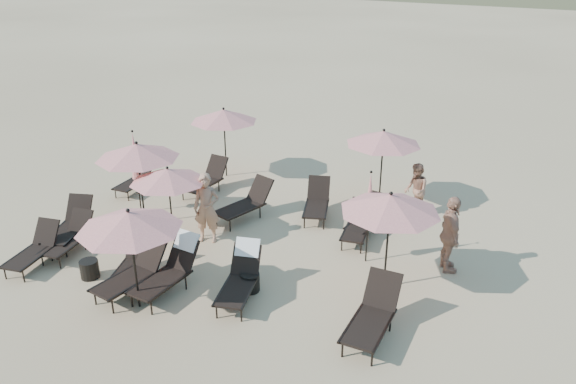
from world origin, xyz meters
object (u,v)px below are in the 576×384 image
at_px(lounger_4, 241,275).
at_px(umbrella_open_0, 137,151).
at_px(lounger_5, 373,314).
at_px(umbrella_open_1, 168,175).
at_px(side_table_1, 250,282).
at_px(lounger_0, 70,224).
at_px(umbrella_closed_0, 369,199).
at_px(lounger_12, 133,272).
at_px(umbrella_open_4, 383,138).
at_px(beachgoer_c, 450,235).
at_px(umbrella_open_2, 390,203).
at_px(beachgoer_b, 416,190).
at_px(lounger_3, 170,268).
at_px(lounger_1, 69,237).
at_px(lounger_13, 34,249).
at_px(lounger_10, 369,217).
at_px(umbrella_open_5, 129,221).
at_px(lounger_9, 317,202).
at_px(lounger_6, 135,179).
at_px(umbrella_open_3, 224,116).
at_px(lounger_11, 358,225).
at_px(side_table_0, 89,269).
at_px(beachgoer_a, 207,208).
at_px(lounger_7, 206,179).
at_px(lounger_2, 133,259).
at_px(umbrella_closed_1, 135,156).
at_px(lounger_8, 246,202).

relative_size(lounger_4, umbrella_open_0, 0.77).
relative_size(lounger_5, umbrella_open_1, 0.90).
relative_size(umbrella_open_0, side_table_1, 5.51).
bearing_deg(lounger_0, umbrella_open_1, 8.52).
distance_m(lounger_5, umbrella_closed_0, 3.11).
bearing_deg(side_table_1, lounger_12, -154.84).
bearing_deg(umbrella_open_4, beachgoer_c, -49.90).
distance_m(umbrella_open_2, beachgoer_b, 4.22).
bearing_deg(umbrella_open_1, umbrella_open_2, 1.70).
distance_m(lounger_3, umbrella_open_4, 7.22).
bearing_deg(umbrella_open_0, lounger_0, -122.79).
xyz_separation_m(lounger_1, umbrella_closed_0, (6.86, 2.71, 1.23)).
xyz_separation_m(lounger_1, beachgoer_c, (8.72, 3.11, 0.52)).
height_order(lounger_12, lounger_13, lounger_12).
xyz_separation_m(lounger_1, beachgoer_b, (7.32, 5.79, 0.35)).
distance_m(lounger_0, lounger_10, 7.84).
height_order(umbrella_open_5, beachgoer_b, umbrella_open_5).
xyz_separation_m(lounger_12, umbrella_open_0, (-1.95, 2.85, 1.63)).
distance_m(lounger_9, umbrella_open_0, 5.11).
relative_size(lounger_3, lounger_6, 1.24).
height_order(umbrella_open_3, side_table_1, umbrella_open_3).
xyz_separation_m(lounger_0, lounger_11, (6.74, 3.22, -0.05)).
distance_m(umbrella_open_4, side_table_0, 8.61).
height_order(umbrella_open_5, beachgoer_a, umbrella_open_5).
relative_size(lounger_4, lounger_5, 0.99).
relative_size(lounger_7, beachgoer_a, 0.96).
relative_size(lounger_3, lounger_7, 1.05).
relative_size(side_table_0, beachgoer_c, 0.23).
distance_m(lounger_9, lounger_12, 5.71).
distance_m(lounger_2, side_table_1, 2.83).
relative_size(lounger_0, lounger_4, 1.02).
distance_m(umbrella_closed_1, side_table_0, 3.87).
distance_m(side_table_0, beachgoer_b, 8.89).
relative_size(lounger_0, lounger_12, 1.00).
xyz_separation_m(lounger_4, umbrella_open_2, (2.75, 1.68, 1.55)).
distance_m(lounger_6, umbrella_open_2, 9.01).
bearing_deg(umbrella_open_4, lounger_2, -122.62).
bearing_deg(lounger_7, umbrella_open_3, 102.12).
distance_m(lounger_0, lounger_4, 5.28).
distance_m(lounger_4, umbrella_closed_1, 5.53).
height_order(umbrella_open_3, umbrella_open_4, umbrella_open_3).
distance_m(umbrella_closed_1, side_table_1, 5.55).
bearing_deg(lounger_6, umbrella_open_0, -47.55).
bearing_deg(lounger_5, lounger_11, 113.81).
xyz_separation_m(lounger_11, side_table_1, (-1.40, -3.32, -0.21)).
relative_size(lounger_13, umbrella_closed_0, 0.71).
height_order(lounger_5, umbrella_closed_1, umbrella_closed_1).
height_order(umbrella_open_2, umbrella_open_5, umbrella_open_2).
bearing_deg(beachgoer_b, umbrella_open_1, -79.16).
relative_size(lounger_3, lounger_8, 0.97).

